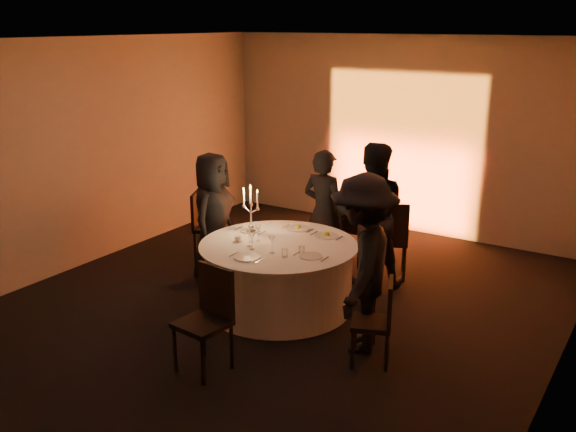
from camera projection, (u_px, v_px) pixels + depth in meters
The scene contains 30 objects.
floor at pixel (279, 306), 7.46m from camera, with size 7.00×7.00×0.00m, color black.
ceiling at pixel (278, 40), 6.59m from camera, with size 7.00×7.00×0.00m, color silver.
wall_back at pixel (403, 135), 9.85m from camera, with size 7.00×7.00×0.00m, color #9D9992.
wall_left at pixel (90, 153), 8.56m from camera, with size 7.00×7.00×0.00m, color #9D9992.
wall_right at pixel (571, 226), 5.49m from camera, with size 7.00×7.00×0.00m, color #9D9992.
uplighter_fixture at pixel (390, 230), 10.04m from camera, with size 0.25×0.12×0.10m, color black.
banquet_table at pixel (279, 276), 7.35m from camera, with size 1.80×1.80×0.77m.
chair_left at pixel (204, 222), 8.80m from camera, with size 0.56×0.56×0.96m.
chair_back_left at pixel (350, 222), 8.65m from camera, with size 0.46×0.46×1.03m.
chair_back_right at pixel (390, 235), 8.12m from camera, with size 0.59×0.59×1.03m.
chair_right at pixel (379, 317), 6.11m from camera, with size 0.49×0.49×0.85m.
chair_front at pixel (208, 313), 6.01m from camera, with size 0.48×0.48×1.00m.
guest_left at pixel (213, 217), 8.05m from camera, with size 0.81×0.52×1.65m, color black.
guest_back_left at pixel (324, 213), 8.23m from camera, with size 0.60×0.39×1.65m, color black.
guest_back_right at pixel (371, 215), 7.86m from camera, with size 0.88×0.68×1.81m, color black.
guest_right at pixel (363, 264), 6.28m from camera, with size 1.17×0.67×1.81m, color black.
plate_left at pixel (250, 230), 7.69m from camera, with size 0.36×0.24×0.01m.
plate_back_left at pixel (298, 228), 7.76m from camera, with size 0.35×0.29×0.08m.
plate_back_right at pixel (327, 235), 7.49m from camera, with size 0.35×0.27×0.08m.
plate_right at pixel (311, 256), 6.85m from camera, with size 0.36×0.25×0.01m.
plate_front at pixel (247, 257), 6.82m from camera, with size 0.36×0.28×0.01m.
coffee_cup at pixel (238, 239), 7.31m from camera, with size 0.11×0.11×0.07m.
candelabra at pixel (251, 216), 7.59m from camera, with size 0.25×0.12×0.59m.
wine_glass_a at pixel (258, 229), 7.30m from camera, with size 0.07×0.07×0.19m.
wine_glass_b at pixel (272, 241), 6.91m from camera, with size 0.07×0.07×0.19m.
wine_glass_c at pixel (249, 235), 7.12m from camera, with size 0.07×0.07×0.19m.
wine_glass_d at pixel (251, 231), 7.26m from camera, with size 0.07×0.07×0.19m.
wine_glass_e at pixel (252, 238), 7.02m from camera, with size 0.07×0.07×0.19m.
tumbler_a at pixel (285, 253), 6.83m from camera, with size 0.07×0.07×0.09m, color silver.
tumbler_b at pixel (302, 251), 6.90m from camera, with size 0.07×0.07×0.09m, color silver.
Camera 1 is at (3.74, -5.72, 3.19)m, focal length 40.00 mm.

